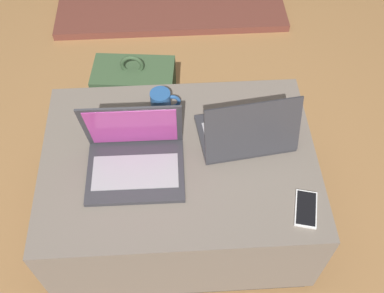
# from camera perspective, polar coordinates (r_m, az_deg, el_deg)

# --- Properties ---
(ground_plane) EXTENTS (14.00, 14.00, 0.00)m
(ground_plane) POSITION_cam_1_polar(r_m,az_deg,el_deg) (1.99, -1.38, -8.68)
(ground_plane) COLOR #9E7042
(ottoman) EXTENTS (0.99, 0.72, 0.45)m
(ottoman) POSITION_cam_1_polar(r_m,az_deg,el_deg) (1.80, -1.52, -5.35)
(ottoman) COLOR #3D3832
(ottoman) RESTS_ON ground_plane
(laptop_near) EXTENTS (0.34, 0.26, 0.26)m
(laptop_near) POSITION_cam_1_polar(r_m,az_deg,el_deg) (1.56, -7.30, -1.21)
(laptop_near) COLOR #333338
(laptop_near) RESTS_ON ottoman
(laptop_far) EXTENTS (0.36, 0.27, 0.23)m
(laptop_far) POSITION_cam_1_polar(r_m,az_deg,el_deg) (1.63, 6.99, 1.86)
(laptop_far) COLOR #333338
(laptop_far) RESTS_ON ottoman
(cell_phone) EXTENTS (0.10, 0.15, 0.01)m
(cell_phone) POSITION_cam_1_polar(r_m,az_deg,el_deg) (1.54, 14.27, -7.66)
(cell_phone) COLOR white
(cell_phone) RESTS_ON ottoman
(backpack) EXTENTS (0.36, 0.27, 0.51)m
(backpack) POSITION_cam_1_polar(r_m,az_deg,el_deg) (2.10, -6.84, 5.50)
(backpack) COLOR #385133
(backpack) RESTS_ON ground_plane
(coffee_mug) EXTENTS (0.12, 0.08, 0.10)m
(coffee_mug) POSITION_cam_1_polar(r_m,az_deg,el_deg) (1.71, -3.85, 5.63)
(coffee_mug) COLOR #285693
(coffee_mug) RESTS_ON ottoman
(fireplace_hearth) EXTENTS (1.40, 0.50, 0.04)m
(fireplace_hearth) POSITION_cam_1_polar(r_m,az_deg,el_deg) (2.94, -2.66, 17.27)
(fireplace_hearth) COLOR brown
(fireplace_hearth) RESTS_ON ground_plane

